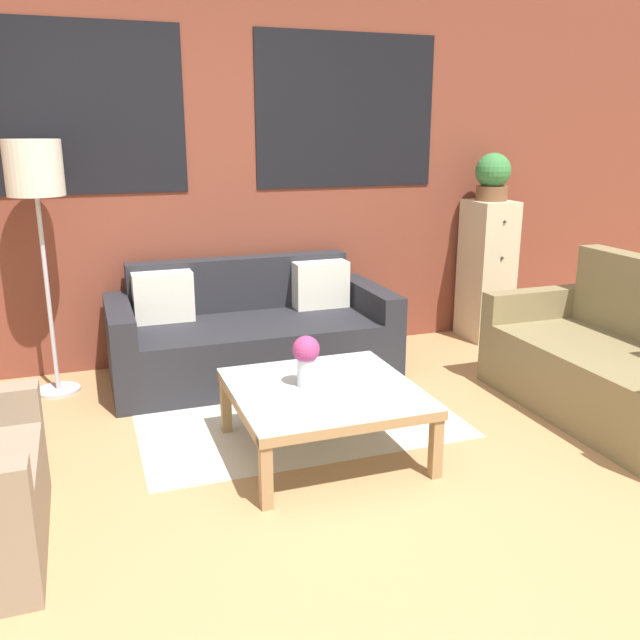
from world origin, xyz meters
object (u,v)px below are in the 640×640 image
object	(u,v)px
flower_vase	(306,357)
coffee_table	(323,396)
drawer_cabinet	(486,271)
potted_plant	(493,176)
settee_vintage	(621,367)
floor_lamp	(35,180)
couch_dark	(251,336)

from	to	relation	value
flower_vase	coffee_table	bearing A→B (deg)	-30.35
coffee_table	drawer_cabinet	world-z (taller)	drawer_cabinet
coffee_table	flower_vase	bearing A→B (deg)	149.65
coffee_table	flower_vase	distance (m)	0.23
potted_plant	drawer_cabinet	bearing A→B (deg)	-90.00
settee_vintage	coffee_table	bearing A→B (deg)	176.06
floor_lamp	flower_vase	distance (m)	2.05
settee_vintage	potted_plant	xyz separation A→B (m)	(0.12, 1.66, 1.01)
settee_vintage	potted_plant	bearing A→B (deg)	85.72
drawer_cabinet	potted_plant	size ratio (longest dim) A/B	3.06
settee_vintage	flower_vase	xyz separation A→B (m)	(-1.92, 0.17, 0.23)
drawer_cabinet	potted_plant	distance (m)	0.75
coffee_table	couch_dark	bearing A→B (deg)	92.60
couch_dark	coffee_table	distance (m)	1.32
settee_vintage	coffee_table	size ratio (longest dim) A/B	1.72
settee_vintage	floor_lamp	size ratio (longest dim) A/B	1.00
floor_lamp	drawer_cabinet	xyz separation A→B (m)	(3.32, 0.12, -0.81)
couch_dark	drawer_cabinet	world-z (taller)	drawer_cabinet
potted_plant	floor_lamp	bearing A→B (deg)	-177.98
coffee_table	potted_plant	bearing A→B (deg)	37.99
couch_dark	coffee_table	size ratio (longest dim) A/B	2.04
settee_vintage	flower_vase	world-z (taller)	settee_vintage
couch_dark	settee_vintage	distance (m)	2.39
floor_lamp	drawer_cabinet	size ratio (longest dim) A/B	1.43
floor_lamp	potted_plant	bearing A→B (deg)	2.02
coffee_table	potted_plant	xyz separation A→B (m)	(1.96, 1.53, 0.99)
floor_lamp	coffee_table	bearing A→B (deg)	-46.28
potted_plant	flower_vase	world-z (taller)	potted_plant
settee_vintage	floor_lamp	distance (m)	3.70
couch_dark	potted_plant	world-z (taller)	potted_plant
coffee_table	floor_lamp	world-z (taller)	floor_lamp
settee_vintage	couch_dark	bearing A→B (deg)	142.65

